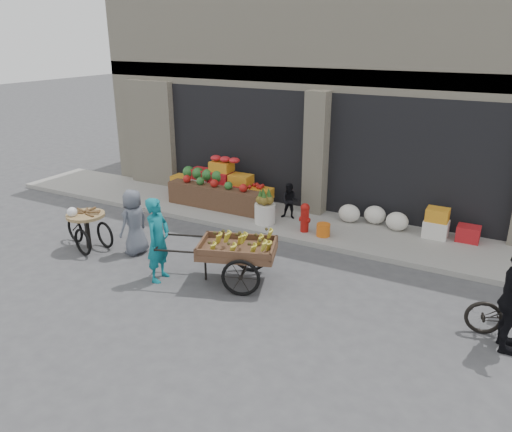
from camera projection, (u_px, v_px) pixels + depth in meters
The scene contains 13 objects.
ground at pixel (211, 296), 9.29m from camera, with size 80.00×80.00×0.00m, color #424244.
sidewalk at pixel (300, 224), 12.65m from camera, with size 18.00×2.20×0.12m, color gray.
building at pixel (358, 78), 14.74m from camera, with size 14.00×6.45×7.00m.
fruit_display at pixel (223, 185), 13.78m from camera, with size 3.10×1.12×1.24m.
pineapple_bin at pixel (265, 213), 12.46m from camera, with size 0.52×0.52×0.50m, color silver.
fire_hydrant at pixel (305, 216), 11.88m from camera, with size 0.22×0.22×0.71m.
orange_bucket at pixel (323, 230), 11.70m from camera, with size 0.32×0.32×0.30m, color orange.
right_bay_goods at pixel (412, 221), 11.84m from camera, with size 3.35×0.60×0.70m.
seated_person at pixel (290, 201), 12.70m from camera, with size 0.45×0.35×0.93m, color black.
banana_cart at pixel (235, 247), 9.57m from camera, with size 2.67×1.73×1.04m.
vendor_woman at pixel (158, 240), 9.66m from camera, with size 0.62×0.41×1.70m, color #10717E.
tricycle_cart at pixel (87, 225), 11.18m from camera, with size 1.46×1.00×0.95m.
vendor_grey at pixel (134, 222), 10.88m from camera, with size 0.72×0.47×1.47m, color slate.
Camera 1 is at (4.67, -6.79, 4.62)m, focal length 35.00 mm.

